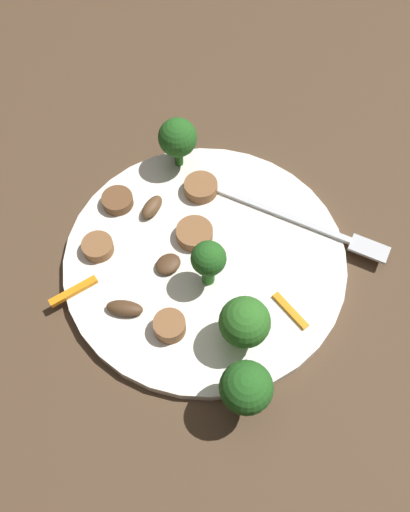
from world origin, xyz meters
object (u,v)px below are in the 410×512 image
object	(u,v)px
mushroom_1	(125,308)
broccoli_floret_0	(246,388)
sausage_slice_1	(118,201)
pepper_strip_0	(74,291)
plate	(205,259)
broccoli_floret_2	(245,322)
broccoli_floret_1	(209,260)
sausage_slice_0	(201,187)
sausage_slice_2	(170,326)
pepper_strip_1	(290,311)
broccoli_floret_3	(178,138)
mushroom_2	(168,264)
sausage_slice_3	(98,247)
fork	(308,225)
sausage_slice_4	(194,233)
mushroom_0	(152,207)

from	to	relation	value
mushroom_1	broccoli_floret_0	bearing A→B (deg)	-6.66
sausage_slice_1	pepper_strip_0	bearing A→B (deg)	-76.50
pepper_strip_0	plate	bearing A→B (deg)	49.28
broccoli_floret_2	sausage_slice_1	distance (m)	0.18
plate	broccoli_floret_1	distance (m)	0.05
sausage_slice_0	sausage_slice_2	bearing A→B (deg)	-68.49
mushroom_1	pepper_strip_1	world-z (taller)	mushroom_1
broccoli_floret_3	mushroom_2	xyz separation A→B (m)	(0.06, -0.10, -0.03)
sausage_slice_3	mushroom_1	size ratio (longest dim) A/B	0.89
fork	mushroom_1	world-z (taller)	mushroom_1
pepper_strip_1	mushroom_2	bearing A→B (deg)	-171.28
broccoli_floret_2	mushroom_1	world-z (taller)	broccoli_floret_2
broccoli_floret_3	sausage_slice_3	bearing A→B (deg)	-93.47
broccoli_floret_2	mushroom_2	distance (m)	0.10
mushroom_1	pepper_strip_0	bearing A→B (deg)	-169.02
sausage_slice_1	sausage_slice_4	world-z (taller)	same
broccoli_floret_2	sausage_slice_2	world-z (taller)	broccoli_floret_2
mushroom_1	sausage_slice_1	bearing A→B (deg)	129.17
sausage_slice_1	sausage_slice_4	size ratio (longest dim) A/B	0.87
broccoli_floret_0	pepper_strip_0	size ratio (longest dim) A/B	1.24
broccoli_floret_1	sausage_slice_1	xyz separation A→B (m)	(-0.12, 0.03, -0.03)
broccoli_floret_2	sausage_slice_4	bearing A→B (deg)	143.58
sausage_slice_4	sausage_slice_3	bearing A→B (deg)	-139.33
fork	broccoli_floret_1	distance (m)	0.11
mushroom_0	mushroom_2	distance (m)	0.06
sausage_slice_2	mushroom_2	bearing A→B (deg)	124.76
broccoli_floret_0	sausage_slice_3	world-z (taller)	broccoli_floret_0
pepper_strip_1	pepper_strip_0	bearing A→B (deg)	-154.08
broccoli_floret_3	mushroom_2	world-z (taller)	broccoli_floret_3
mushroom_0	sausage_slice_3	bearing A→B (deg)	-105.49
mushroom_1	mushroom_2	xyz separation A→B (m)	(0.01, 0.05, -0.00)
sausage_slice_4	mushroom_2	bearing A→B (deg)	-95.10
plate	sausage_slice_3	xyz separation A→B (m)	(-0.09, -0.04, 0.01)
broccoli_floret_0	mushroom_1	xyz separation A→B (m)	(-0.12, 0.01, -0.03)
plate	pepper_strip_0	xyz separation A→B (m)	(-0.08, -0.09, 0.01)
sausage_slice_1	mushroom_1	distance (m)	0.11
plate	sausage_slice_2	size ratio (longest dim) A/B	9.49
broccoli_floret_1	pepper_strip_1	size ratio (longest dim) A/B	1.34
sausage_slice_1	pepper_strip_1	xyz separation A→B (m)	(0.19, -0.01, -0.00)
pepper_strip_0	fork	bearing A→B (deg)	49.62
fork	mushroom_0	world-z (taller)	mushroom_0
sausage_slice_1	sausage_slice_2	world-z (taller)	sausage_slice_2
broccoli_floret_3	mushroom_1	xyz separation A→B (m)	(0.05, -0.16, -0.03)
sausage_slice_3	sausage_slice_0	bearing A→B (deg)	67.11
sausage_slice_3	mushroom_2	size ratio (longest dim) A/B	1.19
broccoli_floret_2	mushroom_0	size ratio (longest dim) A/B	1.93
broccoli_floret_3	mushroom_0	size ratio (longest dim) A/B	2.00
mushroom_0	mushroom_2	size ratio (longest dim) A/B	1.18
sausage_slice_2	mushroom_1	distance (m)	0.04
sausage_slice_0	mushroom_1	distance (m)	0.14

